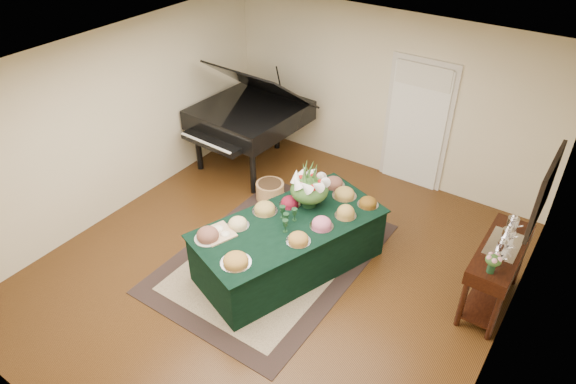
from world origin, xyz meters
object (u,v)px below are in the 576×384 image
Objects in this scene: grand_piano at (250,115)px; buffet_table at (289,245)px; floral_centerpiece at (309,186)px; mahogany_sideboard at (498,260)px.

buffet_table is at bearing -41.61° from grand_piano.
floral_centerpiece is at bearing -33.44° from grand_piano.
buffet_table is at bearing -160.78° from mahogany_sideboard.
buffet_table is 1.38× the size of grand_piano.
grand_piano is at bearing 167.53° from mahogany_sideboard.
floral_centerpiece is 2.41m from mahogany_sideboard.
mahogany_sideboard is at bearing 19.22° from buffet_table.
floral_centerpiece is 0.41× the size of mahogany_sideboard.
grand_piano is 4.48m from mahogany_sideboard.
grand_piano is at bearing 138.39° from buffet_table.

